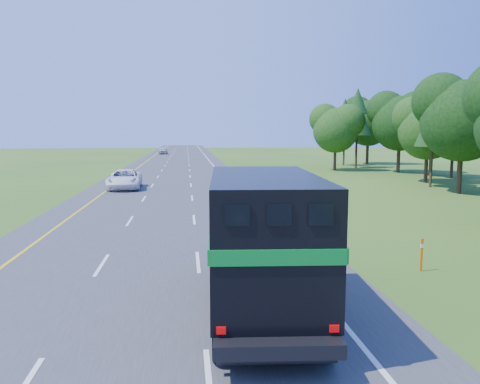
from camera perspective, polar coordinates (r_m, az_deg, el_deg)
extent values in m
cube|color=#38383A|center=(57.06, -7.97, 2.14)|extent=(15.00, 260.00, 0.04)
cube|color=yellow|center=(57.46, -13.46, 2.07)|extent=(0.15, 260.00, 0.01)
cube|color=white|center=(57.18, -2.44, 2.24)|extent=(0.15, 260.00, 0.01)
cylinder|color=black|center=(17.04, -2.31, -7.73)|extent=(0.47, 1.23, 1.21)
cylinder|color=black|center=(17.19, 5.45, -7.63)|extent=(0.47, 1.23, 1.21)
cylinder|color=black|center=(12.04, -2.31, -14.23)|extent=(0.47, 1.23, 1.21)
cylinder|color=black|center=(12.25, 8.85, -13.92)|extent=(0.47, 1.23, 1.21)
cylinder|color=black|center=(10.82, -2.31, -16.78)|extent=(0.47, 1.23, 1.21)
cylinder|color=black|center=(11.06, 10.22, -16.35)|extent=(0.47, 1.23, 1.21)
cube|color=black|center=(13.69, 2.60, -10.95)|extent=(3.27, 8.94, 0.31)
cube|color=black|center=(16.68, 1.63, -3.39)|extent=(2.82, 2.17, 2.08)
cube|color=black|center=(17.58, 1.41, -1.02)|extent=(2.41, 0.24, 0.66)
cube|color=black|center=(12.51, 2.94, -4.81)|extent=(3.20, 6.54, 3.01)
cube|color=#067823|center=(9.38, 4.74, -7.99)|extent=(2.74, 0.25, 0.33)
cube|color=#067823|center=(12.44, -3.47, -4.18)|extent=(0.51, 6.34, 0.33)
cube|color=#067823|center=(12.69, 9.24, -4.04)|extent=(0.51, 6.34, 0.33)
cube|color=black|center=(9.13, -0.33, -2.84)|extent=(0.50, 0.08, 0.44)
cube|color=black|center=(9.20, 4.80, -2.79)|extent=(0.50, 0.08, 0.44)
cube|color=black|center=(9.33, 9.82, -2.73)|extent=(0.50, 0.08, 0.44)
cube|color=black|center=(10.31, 4.51, -19.77)|extent=(2.52, 0.32, 0.11)
cube|color=#B20505|center=(9.82, -2.33, -16.52)|extent=(0.20, 0.06, 0.15)
cube|color=#B20505|center=(10.08, 11.42, -16.01)|extent=(0.20, 0.06, 0.15)
imported|color=white|center=(43.24, -13.88, 1.54)|extent=(3.11, 6.27, 1.71)
imported|color=silver|center=(111.40, -9.36, 5.01)|extent=(1.99, 4.80, 1.63)
cube|color=orange|center=(18.44, 21.25, -7.16)|extent=(0.09, 0.04, 1.23)
cube|color=white|center=(18.36, 21.30, -6.15)|extent=(0.10, 0.06, 0.13)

